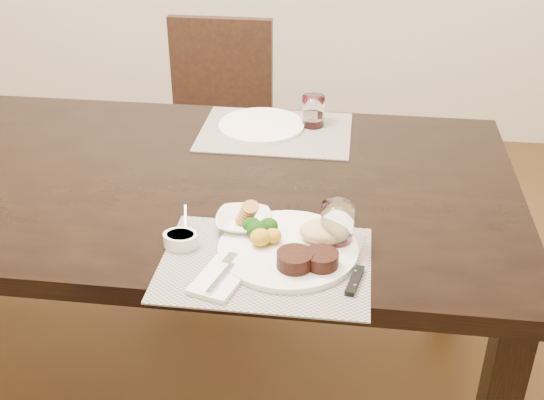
# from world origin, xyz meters

# --- Properties ---
(ground_plane) EXTENTS (4.50, 4.50, 0.00)m
(ground_plane) POSITION_xyz_m (0.00, 0.00, 0.00)
(ground_plane) COLOR #432915
(ground_plane) RESTS_ON ground
(dining_table) EXTENTS (2.00, 1.00, 0.75)m
(dining_table) POSITION_xyz_m (0.00, 0.00, 0.67)
(dining_table) COLOR black
(dining_table) RESTS_ON ground
(chair_far) EXTENTS (0.42, 0.42, 0.90)m
(chair_far) POSITION_xyz_m (0.00, 0.93, 0.50)
(chair_far) COLOR black
(chair_far) RESTS_ON ground
(placemat_near) EXTENTS (0.46, 0.34, 0.00)m
(placemat_near) POSITION_xyz_m (0.38, -0.38, 0.75)
(placemat_near) COLOR gray
(placemat_near) RESTS_ON dining_table
(placemat_far) EXTENTS (0.46, 0.34, 0.00)m
(placemat_far) POSITION_xyz_m (0.31, 0.32, 0.75)
(placemat_far) COLOR gray
(placemat_far) RESTS_ON dining_table
(dinner_plate) EXTENTS (0.32, 0.32, 0.06)m
(dinner_plate) POSITION_xyz_m (0.44, -0.33, 0.77)
(dinner_plate) COLOR white
(dinner_plate) RESTS_ON placemat_near
(napkin_fork) EXTENTS (0.13, 0.18, 0.02)m
(napkin_fork) POSITION_xyz_m (0.30, -0.45, 0.76)
(napkin_fork) COLOR white
(napkin_fork) RESTS_ON placemat_near
(steak_knife) EXTENTS (0.05, 0.23, 0.01)m
(steak_knife) POSITION_xyz_m (0.57, -0.40, 0.76)
(steak_knife) COLOR silver
(steak_knife) RESTS_ON placemat_near
(cracker_bowl) EXTENTS (0.14, 0.14, 0.06)m
(cracker_bowl) POSITION_xyz_m (0.31, -0.24, 0.77)
(cracker_bowl) COLOR white
(cracker_bowl) RESTS_ON placemat_near
(sauce_ramekin) EXTENTS (0.08, 0.12, 0.06)m
(sauce_ramekin) POSITION_xyz_m (0.18, -0.34, 0.77)
(sauce_ramekin) COLOR white
(sauce_ramekin) RESTS_ON placemat_near
(wine_glass_near) EXTENTS (0.07, 0.07, 0.10)m
(wine_glass_near) POSITION_xyz_m (0.53, -0.29, 0.80)
(wine_glass_near) COLOR silver
(wine_glass_near) RESTS_ON placemat_near
(far_plate) EXTENTS (0.27, 0.27, 0.01)m
(far_plate) POSITION_xyz_m (0.27, 0.34, 0.76)
(far_plate) COLOR white
(far_plate) RESTS_ON placemat_far
(wine_glass_far) EXTENTS (0.07, 0.07, 0.10)m
(wine_glass_far) POSITION_xyz_m (0.42, 0.37, 0.80)
(wine_glass_far) COLOR silver
(wine_glass_far) RESTS_ON placemat_far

